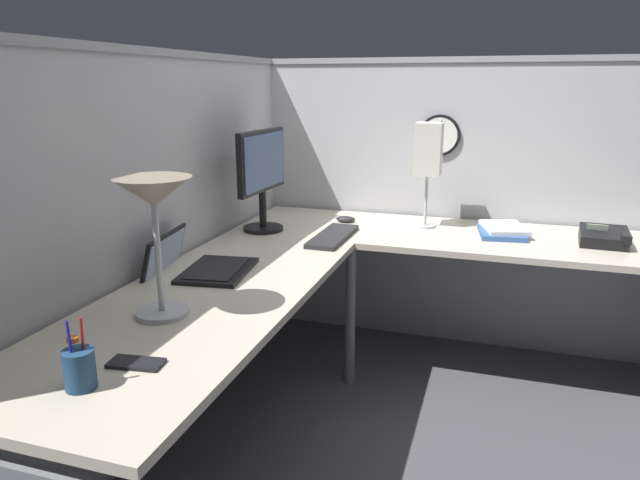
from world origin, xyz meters
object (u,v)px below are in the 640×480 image
at_px(keyboard, 333,236).
at_px(cell_phone, 136,363).
at_px(pen_cup, 79,368).
at_px(monitor, 262,172).
at_px(computer_mouse, 346,219).
at_px(laptop, 194,265).
at_px(wall_clock, 440,135).
at_px(desk_lamp_dome, 154,204).
at_px(office_phone, 605,238).
at_px(desk_lamp_paper, 428,152).
at_px(book_stack, 503,230).

bearing_deg(keyboard, cell_phone, 175.51).
bearing_deg(cell_phone, pen_cup, 150.98).
height_order(monitor, computer_mouse, monitor).
bearing_deg(laptop, monitor, -0.32).
xyz_separation_m(laptop, wall_clock, (1.26, -0.79, 0.42)).
bearing_deg(keyboard, wall_clock, -32.23).
distance_m(computer_mouse, cell_phone, 1.72).
bearing_deg(keyboard, desk_lamp_dome, 167.41).
height_order(desk_lamp_dome, office_phone, desk_lamp_dome).
distance_m(laptop, desk_lamp_dome, 0.56).
height_order(pen_cup, desk_lamp_paper, desk_lamp_paper).
xyz_separation_m(desk_lamp_dome, desk_lamp_paper, (1.43, -0.65, 0.02)).
xyz_separation_m(monitor, wall_clock, (0.58, -0.79, 0.15)).
height_order(keyboard, wall_clock, wall_clock).
distance_m(cell_phone, office_phone, 2.12).
relative_size(monitor, office_phone, 2.31).
distance_m(monitor, cell_phone, 1.48).
distance_m(pen_cup, cell_phone, 0.16).
xyz_separation_m(monitor, laptop, (-0.69, 0.00, -0.27)).
xyz_separation_m(computer_mouse, wall_clock, (0.29, -0.44, 0.43)).
bearing_deg(laptop, keyboard, -30.87).
height_order(laptop, pen_cup, pen_cup).
height_order(computer_mouse, wall_clock, wall_clock).
distance_m(office_phone, wall_clock, 0.98).
relative_size(book_stack, desk_lamp_paper, 0.60).
xyz_separation_m(pen_cup, wall_clock, (2.15, -0.60, 0.39)).
bearing_deg(book_stack, cell_phone, 151.99).
bearing_deg(keyboard, desk_lamp_paper, -45.64).
bearing_deg(monitor, wall_clock, -53.75).
bearing_deg(office_phone, cell_phone, 140.44).
height_order(pen_cup, office_phone, pen_cup).
bearing_deg(pen_cup, wall_clock, -15.65).
bearing_deg(desk_lamp_dome, laptop, 16.38).
relative_size(keyboard, cell_phone, 2.99).
distance_m(laptop, desk_lamp_paper, 1.31).
relative_size(desk_lamp_dome, desk_lamp_paper, 0.84).
distance_m(laptop, wall_clock, 1.55).
height_order(keyboard, computer_mouse, computer_mouse).
relative_size(laptop, pen_cup, 2.35).
height_order(pen_cup, book_stack, pen_cup).
bearing_deg(computer_mouse, desk_lamp_paper, -86.33).
bearing_deg(book_stack, keyboard, 112.81).
distance_m(monitor, keyboard, 0.47).
relative_size(pen_cup, desk_lamp_paper, 0.34).
xyz_separation_m(pen_cup, cell_phone, (0.14, -0.06, -0.05)).
distance_m(computer_mouse, office_phone, 1.25).
relative_size(computer_mouse, cell_phone, 0.72).
xyz_separation_m(pen_cup, desk_lamp_paper, (1.89, -0.58, 0.33)).
xyz_separation_m(computer_mouse, pen_cup, (-1.86, 0.16, 0.04)).
distance_m(desk_lamp_dome, cell_phone, 0.50).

